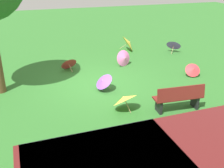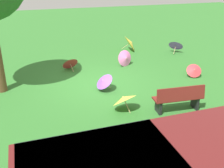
% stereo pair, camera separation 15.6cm
% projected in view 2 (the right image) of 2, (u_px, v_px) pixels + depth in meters
% --- Properties ---
extents(ground, '(40.00, 40.00, 0.00)m').
position_uv_depth(ground, '(97.00, 83.00, 10.89)').
color(ground, '#2D6B28').
extents(park_bench, '(1.62, 0.54, 0.90)m').
position_uv_depth(park_bench, '(179.00, 98.00, 8.67)').
color(park_bench, maroon).
rests_on(park_bench, ground).
extents(parasol_yellow_0, '(1.09, 1.06, 0.72)m').
position_uv_depth(parasol_yellow_0, '(124.00, 99.00, 8.75)').
color(parasol_yellow_0, tan).
rests_on(parasol_yellow_0, ground).
extents(parasol_purple_0, '(0.79, 0.84, 0.65)m').
position_uv_depth(parasol_purple_0, '(104.00, 81.00, 10.14)').
color(parasol_purple_0, tan).
rests_on(parasol_purple_0, ground).
extents(parasol_pink_0, '(0.81, 0.78, 0.76)m').
position_uv_depth(parasol_pink_0, '(126.00, 58.00, 12.57)').
color(parasol_pink_0, tan).
rests_on(parasol_pink_0, ground).
extents(parasol_yellow_1, '(0.86, 1.02, 0.89)m').
position_uv_depth(parasol_yellow_1, '(131.00, 43.00, 14.77)').
color(parasol_yellow_1, tan).
rests_on(parasol_yellow_1, ground).
extents(parasol_red_3, '(0.83, 0.73, 0.63)m').
position_uv_depth(parasol_red_3, '(70.00, 63.00, 12.20)').
color(parasol_red_3, tan).
rests_on(parasol_red_3, ground).
extents(parasol_red_4, '(0.75, 0.69, 0.57)m').
position_uv_depth(parasol_red_4, '(194.00, 70.00, 11.38)').
color(parasol_red_4, tan).
rests_on(parasol_red_4, ground).
extents(parasol_purple_2, '(0.99, 0.98, 0.76)m').
position_uv_depth(parasol_purple_2, '(176.00, 45.00, 14.50)').
color(parasol_purple_2, tan).
rests_on(parasol_purple_2, ground).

